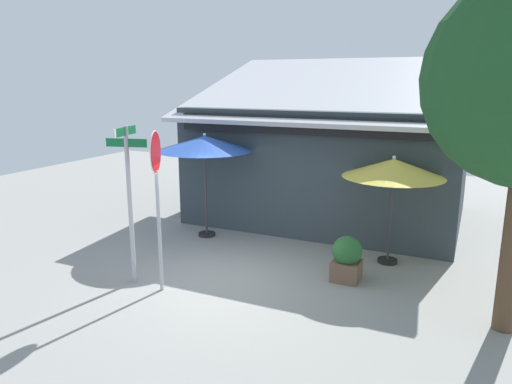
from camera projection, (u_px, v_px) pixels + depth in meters
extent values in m
cube|color=gray|center=(223.00, 280.00, 9.93)|extent=(28.00, 28.00, 0.10)
cube|color=#333D42|center=(332.00, 162.00, 14.22)|extent=(7.31, 5.27, 3.28)
cube|color=silver|center=(333.00, 87.00, 13.59)|extent=(7.81, 5.76, 1.82)
cube|color=black|center=(302.00, 126.00, 11.56)|extent=(6.71, 0.16, 0.44)
cylinder|color=#A8AAB2|center=(130.00, 207.00, 9.37)|extent=(0.09, 0.09, 3.16)
cube|color=#116B38|center=(126.00, 131.00, 9.04)|extent=(0.23, 0.81, 0.16)
cube|color=#116B38|center=(126.00, 143.00, 9.09)|extent=(0.81, 0.23, 0.16)
cube|color=white|center=(115.00, 134.00, 8.61)|extent=(0.05, 0.07, 0.16)
cylinder|color=#A8AAB2|center=(159.00, 232.00, 9.09)|extent=(0.07, 0.07, 2.38)
cylinder|color=white|center=(155.00, 152.00, 8.74)|extent=(0.33, 0.75, 0.81)
cylinder|color=red|center=(155.00, 152.00, 8.74)|extent=(0.32, 0.71, 0.76)
cylinder|color=black|center=(207.00, 234.00, 12.63)|extent=(0.44, 0.44, 0.08)
cylinder|color=#333335|center=(206.00, 193.00, 12.37)|extent=(0.05, 0.05, 2.31)
cone|color=#2D56B7|center=(205.00, 143.00, 12.08)|extent=(2.46, 2.46, 0.38)
sphere|color=silver|center=(204.00, 135.00, 12.03)|extent=(0.08, 0.08, 0.08)
cylinder|color=black|center=(387.00, 261.00, 10.76)|extent=(0.44, 0.44, 0.08)
cylinder|color=#333335|center=(390.00, 220.00, 10.54)|extent=(0.05, 0.05, 2.01)
cone|color=#EAD14C|center=(394.00, 168.00, 10.28)|extent=(2.19, 2.19, 0.40)
sphere|color=silver|center=(394.00, 157.00, 10.23)|extent=(0.08, 0.08, 0.08)
cube|color=brown|center=(346.00, 270.00, 9.78)|extent=(0.56, 0.56, 0.41)
sphere|color=#28602D|center=(347.00, 251.00, 9.68)|extent=(0.60, 0.60, 0.60)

